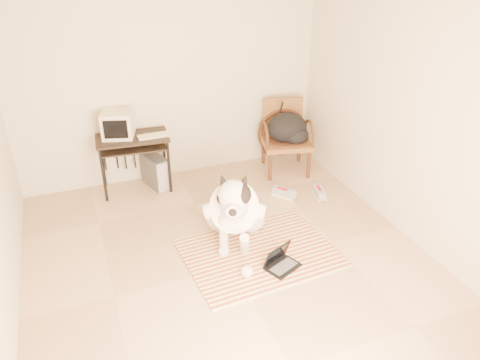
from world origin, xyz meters
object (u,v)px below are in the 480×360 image
rattan_chair (285,137)px  backpack (289,129)px  crt_monitor (118,124)px  pc_tower (156,171)px  computer_desk (133,145)px  dog (235,210)px  laptop (281,261)px

rattan_chair → backpack: rattan_chair is taller
crt_monitor → pc_tower: 0.80m
pc_tower → computer_desk: bearing=179.5°
computer_desk → backpack: 2.06m
rattan_chair → dog: bearing=-132.4°
pc_tower → rattan_chair: (1.80, -0.15, 0.27)m
backpack → rattan_chair: bearing=86.9°
backpack → crt_monitor: bearing=171.7°
rattan_chair → crt_monitor: bearing=174.1°
crt_monitor → computer_desk: bearing=-27.9°
pc_tower → rattan_chair: 1.83m
laptop → computer_desk: 2.44m
laptop → pc_tower: size_ratio=0.82×
computer_desk → crt_monitor: 0.31m
dog → crt_monitor: 1.93m
crt_monitor → backpack: crt_monitor is taller
dog → laptop: (0.26, -0.60, -0.32)m
pc_tower → backpack: backpack is taller
laptop → backpack: (1.00, 1.90, 0.56)m
dog → computer_desk: size_ratio=1.48×
dog → crt_monitor: size_ratio=3.06×
laptop → rattan_chair: (1.00, 1.99, 0.41)m
computer_desk → rattan_chair: size_ratio=0.95×
computer_desk → backpack: backpack is taller
computer_desk → crt_monitor: size_ratio=2.07×
dog → rattan_chair: (1.27, 1.39, 0.09)m
computer_desk → rattan_chair: bearing=-4.2°
laptop → dog: bearing=113.7°
backpack → laptop: bearing=-117.8°
pc_tower → rattan_chair: bearing=-4.7°
computer_desk → pc_tower: (0.25, -0.00, -0.42)m
crt_monitor → pc_tower: (0.40, -0.08, -0.69)m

